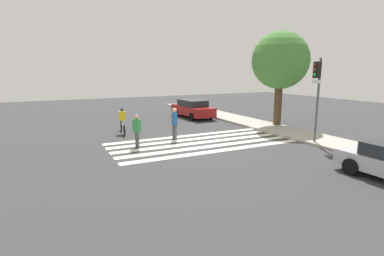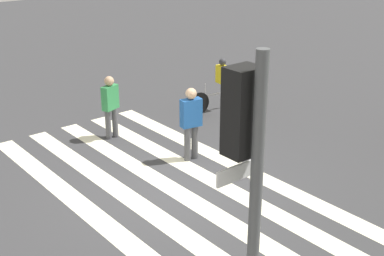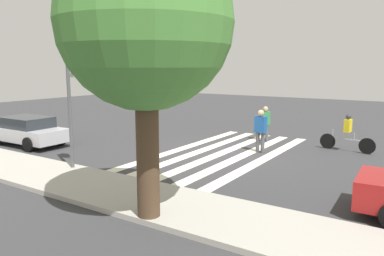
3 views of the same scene
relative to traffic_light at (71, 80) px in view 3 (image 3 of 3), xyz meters
The scene contains 9 objects.
ground_plane 6.85m from the traffic_light, 120.53° to the right, with size 60.00×60.00×0.00m, color #38383A.
sidewalk_curb 4.52m from the traffic_light, 161.35° to the left, with size 36.00×2.50×0.14m.
crosswalk_stripes 6.85m from the traffic_light, 120.53° to the right, with size 4.32×10.00×0.01m.
traffic_light is the anchor object (origin of this frame).
street_tree 5.59m from the traffic_light, 158.22° to the left, with size 3.94×3.94×6.60m.
pedestrian_adult_yellow_jacket 9.65m from the traffic_light, 112.59° to the right, with size 0.53×0.36×1.73m.
pedestrian_adult_tall_backpack 7.92m from the traffic_light, 125.21° to the right, with size 0.55×0.32×1.84m.
cyclist_mid_street 11.55m from the traffic_light, 131.34° to the right, with size 2.35×0.43×1.63m.
car_parked_far_curb 6.14m from the traffic_light, 17.28° to the right, with size 4.16×1.92×1.34m.
Camera 3 is at (-7.46, 13.77, 3.67)m, focal length 35.00 mm.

